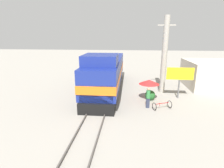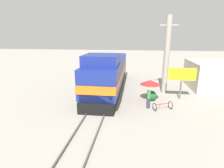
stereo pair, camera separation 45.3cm
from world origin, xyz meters
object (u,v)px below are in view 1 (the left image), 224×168
Objects in this scene: utility_pole at (164,55)px; bicycle at (162,105)px; billboard_sign at (180,75)px; person_bystander at (148,97)px; vendor_umbrella at (149,82)px; locomotive at (106,74)px.

utility_pole is 6.10m from bicycle.
billboard_sign reaches higher than bicycle.
billboard_sign is 1.69× the size of person_bystander.
bicycle is (0.95, -1.97, -1.51)m from vendor_umbrella.
bicycle is at bearing -8.73° from person_bystander.
utility_pole is 4.37× the size of person_bystander.
billboard_sign is at bearing -15.22° from locomotive.
billboard_sign is 1.83× the size of bicycle.
utility_pole is at bearing 124.87° from billboard_sign.
billboard_sign reaches higher than person_bystander.
locomotive is 8.58× the size of bicycle.
person_bystander is at bearing -139.70° from billboard_sign.
locomotive is 5.36m from vendor_umbrella.
person_bystander is at bearing -113.33° from utility_pole.
utility_pole is at bearing 146.90° from bicycle.
vendor_umbrella is 1.13× the size of person_bystander.
utility_pole is (6.19, -0.20, 2.15)m from locomotive.
vendor_umbrella is (-1.75, -2.81, -2.20)m from utility_pole.
bicycle is at bearing -42.69° from locomotive.
bicycle is (-0.80, -4.78, -3.71)m from utility_pole.
billboard_sign is (7.47, -2.03, 0.45)m from locomotive.
utility_pole is at bearing 66.67° from person_bystander.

